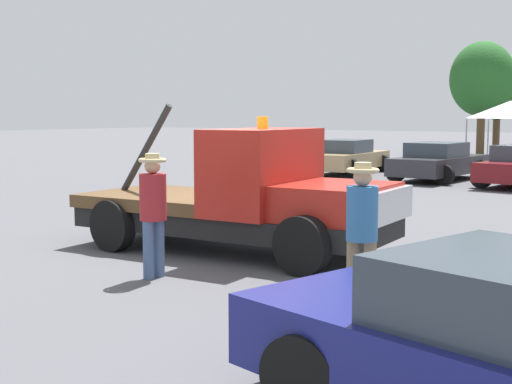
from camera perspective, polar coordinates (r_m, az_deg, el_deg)
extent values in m
plane|color=#545459|center=(12.19, -1.90, -4.76)|extent=(160.00, 160.00, 0.00)
cube|color=black|center=(12.10, -1.90, -2.31)|extent=(5.57, 2.47, 0.35)
cube|color=#B22319|center=(11.11, 6.54, -0.77)|extent=(1.68, 1.99, 0.55)
cube|color=silver|center=(10.81, 10.43, -1.18)|extent=(0.31, 1.97, 0.50)
cube|color=#B22319|center=(11.69, 0.53, 1.68)|extent=(1.39, 2.29, 1.39)
cube|color=brown|center=(12.84, -6.98, -0.57)|extent=(2.90, 2.43, 0.22)
cylinder|color=black|center=(13.09, -8.78, 3.43)|extent=(1.19, 0.23, 1.63)
cylinder|color=orange|center=(11.66, 0.53, 5.57)|extent=(0.18, 0.18, 0.20)
cylinder|color=black|center=(12.16, 8.22, -2.74)|extent=(0.88, 0.26, 0.88)
cylinder|color=black|center=(10.31, 3.71, -4.32)|extent=(0.88, 0.26, 0.88)
cylinder|color=black|center=(13.95, -5.65, -1.55)|extent=(0.88, 0.26, 0.88)
cylinder|color=black|center=(12.37, -11.40, -2.65)|extent=(0.88, 0.26, 0.88)
cylinder|color=black|center=(6.96, 14.45, -10.58)|extent=(0.68, 0.22, 0.68)
cylinder|color=black|center=(5.62, 3.79, -14.53)|extent=(0.68, 0.22, 0.68)
cylinder|color=#847051|center=(8.69, 9.08, -6.58)|extent=(0.15, 0.15, 0.82)
cylinder|color=#847051|center=(8.74, 7.74, -6.49)|extent=(0.15, 0.15, 0.82)
cylinder|color=teal|center=(8.58, 8.49, -1.71)|extent=(0.38, 0.38, 0.65)
sphere|color=tan|center=(8.53, 8.54, 1.20)|extent=(0.22, 0.22, 0.22)
torus|color=tan|center=(8.52, 8.54, 1.73)|extent=(0.39, 0.39, 0.06)
cylinder|color=tan|center=(8.52, 8.55, 2.03)|extent=(0.20, 0.20, 0.10)
cylinder|color=#475B84|center=(10.35, -7.77, -4.45)|extent=(0.16, 0.16, 0.83)
cylinder|color=#475B84|center=(10.21, -8.60, -4.62)|extent=(0.16, 0.16, 0.83)
cylinder|color=maroon|center=(10.16, -8.25, -0.40)|extent=(0.38, 0.38, 0.66)
sphere|color=tan|center=(10.12, -8.29, 2.09)|extent=(0.23, 0.23, 0.23)
torus|color=tan|center=(10.12, -8.29, 2.53)|extent=(0.39, 0.39, 0.06)
cylinder|color=tan|center=(10.12, -8.30, 2.79)|extent=(0.20, 0.20, 0.10)
cube|color=#669ED1|center=(29.51, 2.29, 2.79)|extent=(2.53, 4.76, 0.60)
cube|color=#333D47|center=(29.32, 1.99, 3.85)|extent=(1.94, 2.12, 0.50)
cylinder|color=black|center=(31.28, 2.94, 2.62)|extent=(0.68, 0.22, 0.68)
cylinder|color=black|center=(30.11, 5.55, 2.46)|extent=(0.68, 0.22, 0.68)
cylinder|color=black|center=(29.05, -1.10, 2.35)|extent=(0.68, 0.22, 0.68)
cylinder|color=black|center=(27.78, 1.55, 2.17)|extent=(0.68, 0.22, 0.68)
cube|color=tan|center=(28.01, 7.34, 2.56)|extent=(2.21, 4.72, 0.60)
cube|color=#333D47|center=(27.77, 7.17, 3.67)|extent=(1.74, 2.07, 0.50)
cylinder|color=black|center=(29.78, 7.04, 2.40)|extent=(0.68, 0.22, 0.68)
cylinder|color=black|center=(29.15, 10.06, 2.27)|extent=(0.68, 0.22, 0.68)
cylinder|color=black|center=(26.97, 4.38, 2.03)|extent=(0.68, 0.22, 0.68)
cylinder|color=black|center=(26.27, 7.66, 1.88)|extent=(0.68, 0.22, 0.68)
cube|color=#2D2D33|center=(25.90, 14.44, 2.11)|extent=(1.98, 4.71, 0.60)
cube|color=#333D47|center=(25.66, 14.26, 3.31)|extent=(1.68, 2.01, 0.50)
cylinder|color=black|center=(27.72, 14.10, 1.97)|extent=(0.68, 0.22, 0.68)
cylinder|color=black|center=(27.05, 17.48, 1.77)|extent=(0.68, 0.22, 0.68)
cylinder|color=black|center=(24.86, 11.11, 1.57)|extent=(0.68, 0.22, 0.68)
cylinder|color=black|center=(24.12, 14.80, 1.33)|extent=(0.68, 0.22, 0.68)
cylinder|color=black|center=(23.45, 17.60, 1.11)|extent=(0.68, 0.22, 0.68)
cylinder|color=#9E9EA3|center=(34.62, 16.46, 3.92)|extent=(0.07, 0.07, 2.12)
cylinder|color=#9E9EA3|center=(37.49, 18.06, 4.03)|extent=(0.07, 0.07, 2.12)
pyramid|color=white|center=(35.56, 19.70, 6.23)|extent=(3.05, 3.05, 0.82)
cylinder|color=brown|center=(41.10, 17.51, 4.27)|extent=(0.44, 0.44, 2.19)
ellipsoid|color=#235B23|center=(41.12, 17.66, 8.62)|extent=(3.50, 3.50, 4.06)
cylinder|color=brown|center=(43.06, 18.65, 4.17)|extent=(0.40, 0.40, 1.99)
ellipsoid|color=#235B23|center=(43.06, 18.78, 7.95)|extent=(3.18, 3.18, 3.69)
cube|color=black|center=(15.05, 9.40, -2.64)|extent=(0.40, 0.40, 0.04)
cone|color=orange|center=(15.02, 9.41, -1.68)|extent=(0.36, 0.36, 0.55)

